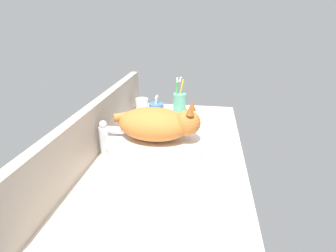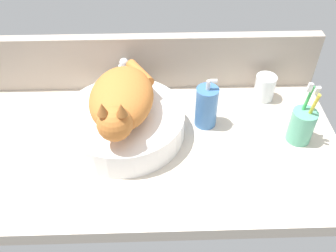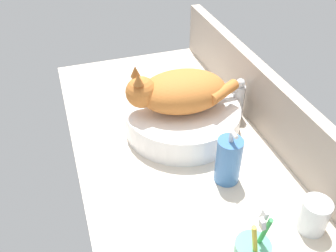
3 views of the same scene
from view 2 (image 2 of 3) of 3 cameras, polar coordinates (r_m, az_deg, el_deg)
The scene contains 8 objects.
ground_plane at distance 107.67cm, azimuth -3.69°, elevation -3.22°, with size 111.09×57.58×4.00cm, color beige.
backsplash_panel at distance 121.37cm, azimuth -3.72°, elevation 9.73°, with size 111.09×3.60×18.33cm, color #AD9E8E.
sink_basin at distance 106.60cm, azimuth -6.65°, elevation 0.38°, with size 34.02×34.02×7.79cm, color white.
cat at distance 99.30cm, azimuth -7.14°, elevation 3.95°, with size 18.74×32.13×14.00cm.
faucet at distance 117.89cm, azimuth -6.56°, elevation 7.30°, with size 3.60×11.83×13.60cm.
soap_dispenser at distance 108.08cm, azimuth 5.87°, elevation 2.97°, with size 6.43×6.43×16.02cm.
toothbrush_cup at distance 109.98cm, azimuth 19.67°, elevation 0.26°, with size 6.86×6.86×18.70cm.
water_glass at distance 122.59cm, azimuth 14.48°, elevation 5.53°, with size 6.43×6.43×8.25cm.
Camera 2 is at (4.61, -74.46, 75.63)cm, focal length 40.00 mm.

